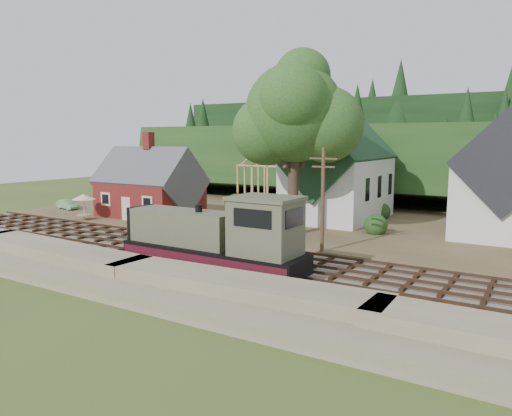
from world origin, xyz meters
The scene contains 17 objects.
ground centered at (0.00, 0.00, 0.00)m, with size 140.00×140.00×0.00m, color #384C1E.
embankment centered at (0.00, -8.50, 0.00)m, with size 64.00×5.00×1.60m, color #7F7259.
railroad_bed centered at (0.00, 0.00, 0.08)m, with size 64.00×11.00×0.16m, color #726B5B.
village_flat centered at (0.00, 18.00, 0.15)m, with size 64.00×26.00×0.30m, color brown.
hillside centered at (0.00, 42.00, 0.00)m, with size 70.00×28.00×8.00m, color #1E3F19.
ridge centered at (0.00, 58.00, 0.00)m, with size 80.00×20.00×12.00m, color black.
depot centered at (-16.00, 11.00, 3.21)m, with size 10.80×7.41×9.00m.
church centered at (2.00, 19.68, 5.18)m, with size 8.40×15.17×13.00m.
farmhouse centered at (18.00, 19.00, 4.87)m, with size 8.40×10.80×10.60m.
timber_frame centered at (-6.00, 22.00, 3.27)m, with size 8.20×6.20×6.99m.
lattice_tower centered at (-6.00, 28.00, 10.03)m, with size 3.20×3.20×12.12m.
big_tree centered at (2.17, 10.08, 10.22)m, with size 10.90×8.40×14.70m.
telegraph_pole_near centered at (7.00, 5.20, 4.25)m, with size 2.20×0.28×8.00m.
locomotive centered at (3.51, -3.00, 2.23)m, with size 12.75×3.19×5.08m.
car_blue centered at (-3.57, 11.40, 0.87)m, with size 1.34×3.34×1.14m, color #5D83C9.
car_green centered at (-28.00, 9.51, 0.86)m, with size 1.19×3.42×1.13m, color #79AB76.
patio_set centered at (-20.02, 5.50, 2.55)m, with size 2.38×2.38×2.65m.
Camera 1 is at (22.23, -28.16, 8.68)m, focal length 35.00 mm.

